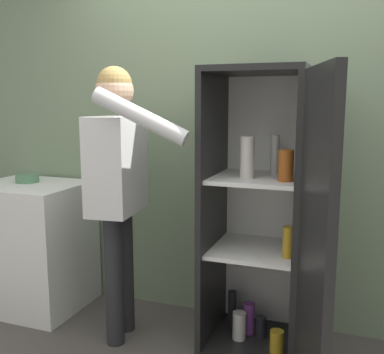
# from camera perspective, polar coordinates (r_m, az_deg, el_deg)

# --- Properties ---
(wall_back) EXTENTS (7.00, 0.06, 2.55)m
(wall_back) POSITION_cam_1_polar(r_m,az_deg,el_deg) (3.05, 6.90, 5.04)
(wall_back) COLOR gray
(wall_back) RESTS_ON ground_plane
(refrigerator) EXTENTS (0.79, 1.14, 1.70)m
(refrigerator) POSITION_cam_1_polar(r_m,az_deg,el_deg) (2.66, 9.70, -5.23)
(refrigerator) COLOR black
(refrigerator) RESTS_ON ground_plane
(person) EXTENTS (0.70, 0.59, 1.72)m
(person) POSITION_cam_1_polar(r_m,az_deg,el_deg) (2.79, -9.36, 0.83)
(person) COLOR #262628
(person) RESTS_ON ground_plane
(counter) EXTENTS (0.75, 0.63, 0.92)m
(counter) POSITION_cam_1_polar(r_m,az_deg,el_deg) (3.56, -19.56, -8.15)
(counter) COLOR white
(counter) RESTS_ON ground_plane
(bowl) EXTENTS (0.17, 0.17, 0.06)m
(bowl) POSITION_cam_1_polar(r_m,az_deg,el_deg) (3.52, -20.18, -0.17)
(bowl) COLOR #517F5B
(bowl) RESTS_ON counter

